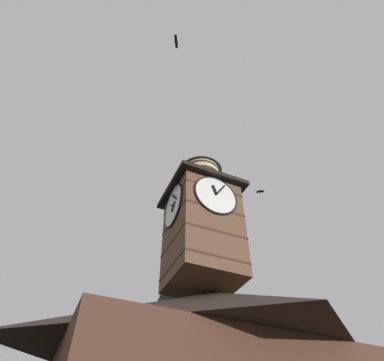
# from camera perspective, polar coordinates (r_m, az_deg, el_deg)

# --- Properties ---
(clock_tower) EXTENTS (3.84, 3.84, 8.37)m
(clock_tower) POSITION_cam_1_polar(r_m,az_deg,el_deg) (17.58, 1.67, -6.52)
(clock_tower) COLOR brown
(clock_tower) RESTS_ON building_main
(pine_tree_behind) EXTENTS (6.22, 6.22, 15.21)m
(pine_tree_behind) POSITION_cam_1_polar(r_m,az_deg,el_deg) (19.92, -2.66, -27.68)
(pine_tree_behind) COLOR #473323
(pine_tree_behind) RESTS_ON ground_plane
(moon) EXTENTS (1.42, 1.42, 1.42)m
(moon) POSITION_cam_1_polar(r_m,az_deg,el_deg) (48.99, 8.01, -27.10)
(moon) COLOR silver
(flying_bird_high) EXTENTS (0.48, 0.73, 0.12)m
(flying_bird_high) POSITION_cam_1_polar(r_m,az_deg,el_deg) (20.43, -2.69, 22.32)
(flying_bird_high) COLOR black
(flying_bird_low) EXTENTS (0.57, 0.47, 0.16)m
(flying_bird_low) POSITION_cam_1_polar(r_m,az_deg,el_deg) (25.26, 11.39, -1.82)
(flying_bird_low) COLOR black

